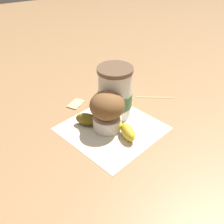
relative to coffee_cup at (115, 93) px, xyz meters
The scene contains 7 objects.
ground_plane 0.09m from the coffee_cup, 35.65° to the right, with size 3.00×3.00×0.00m, color #936D47.
paper_napkin 0.09m from the coffee_cup, 35.65° to the right, with size 0.22×0.22×0.00m, color beige.
coffee_cup is the anchor object (origin of this frame).
muffin 0.06m from the coffee_cup, 46.54° to the right, with size 0.09×0.09×0.10m.
banana 0.09m from the coffee_cup, 43.49° to the right, with size 0.15×0.11×0.03m.
sugar_packet 0.14m from the coffee_cup, 141.85° to the right, with size 0.05×0.03×0.01m, color #E0B27F.
wooden_stirrer 0.16m from the coffee_cup, 96.70° to the left, with size 0.11×0.01×0.00m, color tan.
Camera 1 is at (0.46, -0.25, 0.42)m, focal length 42.00 mm.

